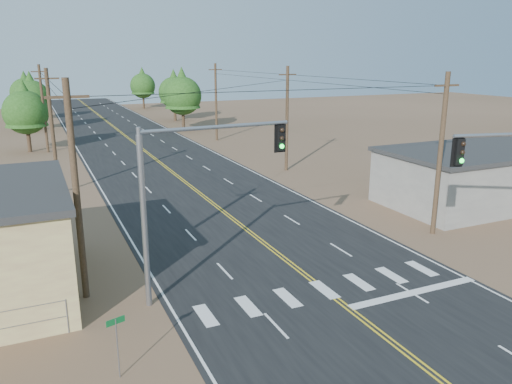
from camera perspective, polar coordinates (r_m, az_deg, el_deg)
road at (r=43.67m, az=-7.59°, el=0.74°), size 15.00×200.00×0.02m
building_right at (r=41.78m, az=24.49°, el=1.63°), size 15.00×8.00×4.00m
utility_pole_left_near at (r=23.34m, az=-19.86°, el=0.11°), size 1.80×0.30×10.00m
utility_pole_left_mid at (r=42.98m, az=-22.24°, el=6.46°), size 1.80×0.30×10.00m
utility_pole_left_far at (r=62.85m, az=-23.13°, el=8.80°), size 1.80×0.30×10.00m
utility_pole_right_near at (r=32.38m, az=20.31°, el=4.10°), size 1.80×0.30×10.00m
utility_pole_right_mid at (r=48.49m, az=3.56°, el=8.42°), size 1.80×0.30×10.00m
utility_pole_right_far at (r=66.74m, az=-4.59°, el=10.26°), size 1.80×0.30×10.00m
signal_mast_left at (r=22.23m, az=-7.66°, el=1.16°), size 7.23×0.73×8.05m
street_sign at (r=18.39m, az=-15.62°, el=-15.78°), size 0.66×0.23×2.29m
tree_left_near at (r=63.88m, az=-24.89°, el=8.72°), size 5.04×5.04×8.40m
tree_left_mid at (r=82.78m, az=-24.30°, el=10.15°), size 5.30×5.30×8.83m
tree_left_far at (r=96.66m, az=-24.86°, el=10.53°), size 5.13×5.13×8.54m
tree_right_near at (r=76.21m, az=-8.43°, el=11.25°), size 5.66×5.66×9.43m
tree_right_mid at (r=88.49m, az=-9.35°, el=11.51°), size 5.30×5.30×8.84m
tree_right_far at (r=111.18m, az=-12.84°, el=12.03°), size 5.24×5.24×8.74m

